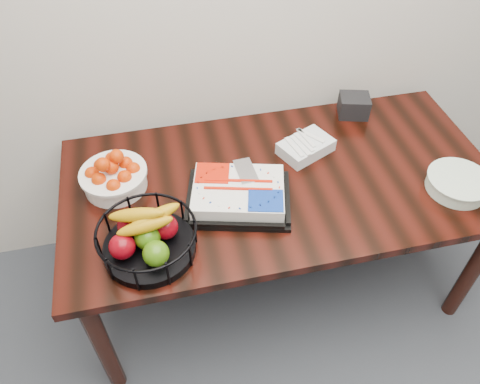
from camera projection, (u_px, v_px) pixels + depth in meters
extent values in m
cube|color=black|center=(281.00, 181.00, 1.96)|extent=(1.80, 0.90, 0.04)
cylinder|color=black|center=(102.00, 345.00, 1.85)|extent=(0.07, 0.07, 0.71)
cylinder|color=black|center=(99.00, 209.00, 2.35)|extent=(0.07, 0.07, 0.71)
cylinder|color=black|center=(474.00, 269.00, 2.10)|extent=(0.07, 0.07, 0.71)
cylinder|color=black|center=(399.00, 161.00, 2.60)|extent=(0.07, 0.07, 0.71)
cube|color=black|center=(238.00, 199.00, 1.85)|extent=(0.47, 0.41, 0.02)
cube|color=white|center=(238.00, 192.00, 1.82)|extent=(0.41, 0.34, 0.06)
cube|color=red|center=(208.00, 178.00, 1.83)|extent=(0.16, 0.14, 0.00)
cube|color=navy|center=(270.00, 195.00, 1.76)|extent=(0.16, 0.14, 0.00)
cube|color=silver|center=(240.00, 170.00, 1.86)|extent=(0.08, 0.14, 0.00)
cylinder|color=white|center=(115.00, 179.00, 1.88)|extent=(0.25, 0.25, 0.08)
cylinder|color=white|center=(113.00, 173.00, 1.85)|extent=(0.27, 0.27, 0.01)
cylinder|color=black|center=(150.00, 248.00, 1.67)|extent=(0.33, 0.33, 0.03)
torus|color=black|center=(146.00, 230.00, 1.60)|extent=(0.35, 0.35, 0.01)
cylinder|color=white|center=(457.00, 184.00, 1.88)|extent=(0.24, 0.24, 0.05)
cylinder|color=white|center=(460.00, 179.00, 1.86)|extent=(0.25, 0.25, 0.01)
cube|color=silver|center=(306.00, 147.00, 2.04)|extent=(0.27, 0.23, 0.06)
cube|color=black|center=(354.00, 106.00, 2.21)|extent=(0.16, 0.15, 0.10)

